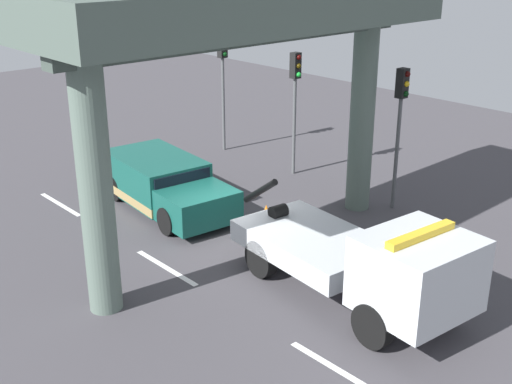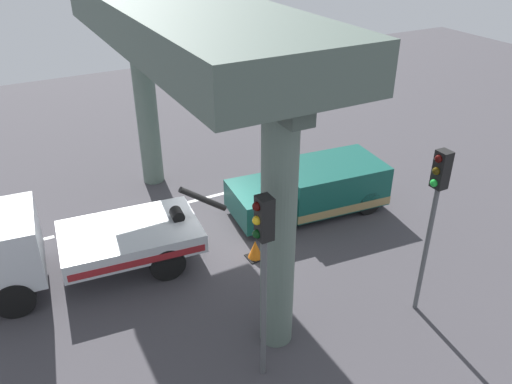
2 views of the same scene
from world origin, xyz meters
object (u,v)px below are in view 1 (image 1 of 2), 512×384
Objects in this scene: traffic_light_far at (295,87)px; traffic_light_mid at (401,109)px; tow_truck_white at (368,261)px; traffic_light_near at (223,68)px; traffic_cone_orange at (266,214)px; towed_van_green at (164,185)px.

traffic_light_far is 4.50m from traffic_light_mid.
tow_truck_white is 1.65× the size of traffic_light_far.
traffic_light_far is at bearing -180.00° from traffic_light_mid.
traffic_cone_orange is (6.62, -3.86, -3.12)m from traffic_light_near.
traffic_light_far is 5.52m from traffic_cone_orange.
tow_truck_white is at bearing -35.26° from traffic_light_far.
towed_van_green is 9.14× the size of traffic_cone_orange.
traffic_cone_orange is (3.11, 1.56, -0.50)m from towed_van_green.
traffic_light_far reaches higher than towed_van_green.
traffic_light_near is 4.00m from traffic_light_far.
traffic_cone_orange is (2.62, -3.86, -2.96)m from traffic_light_far.
traffic_light_mid is (4.50, 0.00, 0.04)m from traffic_light_far.
traffic_cone_orange is at bearing 162.35° from tow_truck_white.
traffic_light_mid is at bearing 0.00° from traffic_light_near.
traffic_light_far is 0.99× the size of traffic_light_mid.
tow_truck_white is 1.57× the size of traffic_light_near.
traffic_light_near is (-3.51, 5.41, 2.62)m from towed_van_green.
traffic_light_near is 7.95× the size of traffic_cone_orange.
traffic_light_mid is at bearing 47.36° from towed_van_green.
tow_truck_white is 9.74m from traffic_light_far.
traffic_light_near is 1.05× the size of traffic_light_far.
towed_van_green is 1.19× the size of traffic_light_mid.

